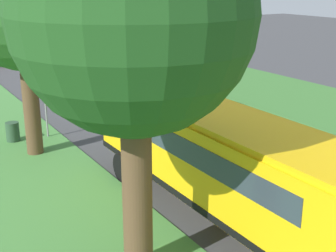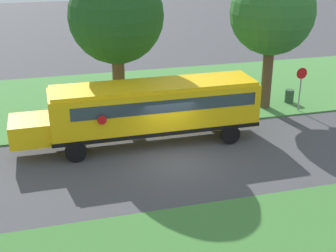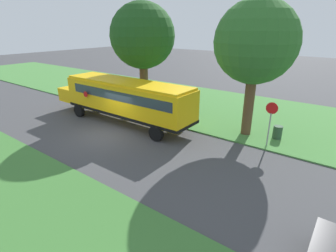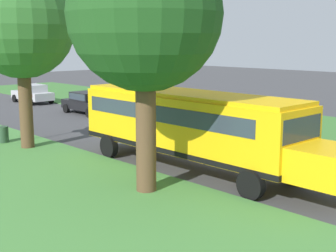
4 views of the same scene
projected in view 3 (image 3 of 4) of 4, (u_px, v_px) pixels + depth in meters
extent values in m
plane|color=#424244|center=(106.00, 135.00, 17.39)|extent=(120.00, 120.00, 0.00)
cube|color=#47843D|center=(188.00, 102.00, 24.85)|extent=(12.00, 80.00, 0.08)
cube|color=yellow|center=(127.00, 98.00, 18.83)|extent=(2.50, 10.50, 2.20)
cube|color=yellow|center=(76.00, 93.00, 22.50)|extent=(2.20, 1.90, 1.10)
cube|color=yellow|center=(126.00, 82.00, 18.41)|extent=(2.35, 10.29, 0.16)
cube|color=black|center=(128.00, 111.00, 19.18)|extent=(2.54, 10.54, 0.20)
cube|color=#2D3842|center=(130.00, 93.00, 18.50)|extent=(2.53, 9.24, 0.64)
cube|color=#2D3842|center=(82.00, 83.00, 21.57)|extent=(2.25, 0.12, 0.80)
cylinder|color=red|center=(85.00, 94.00, 19.32)|extent=(0.03, 0.44, 0.44)
cylinder|color=black|center=(79.00, 111.00, 20.75)|extent=(0.30, 1.00, 1.00)
cylinder|color=black|center=(104.00, 103.00, 22.62)|extent=(0.30, 1.00, 1.00)
cylinder|color=black|center=(156.00, 133.00, 16.35)|extent=(0.30, 1.00, 1.00)
cylinder|color=black|center=(179.00, 122.00, 18.22)|extent=(0.30, 1.00, 1.00)
cylinder|color=brown|center=(144.00, 86.00, 21.93)|extent=(0.69, 0.69, 4.13)
sphere|color=#1E4C1C|center=(143.00, 36.00, 20.50)|extent=(5.11, 5.11, 5.11)
sphere|color=#1E4C1C|center=(136.00, 38.00, 20.16)|extent=(3.83, 3.83, 3.83)
cylinder|color=brown|center=(249.00, 105.00, 16.78)|extent=(0.63, 0.63, 4.04)
sphere|color=#2D6628|center=(256.00, 42.00, 15.39)|extent=(4.95, 4.95, 4.95)
sphere|color=#2D6628|center=(243.00, 44.00, 15.75)|extent=(3.35, 3.35, 3.35)
cylinder|color=gray|center=(269.00, 130.00, 15.37)|extent=(0.08, 0.08, 2.10)
cylinder|color=red|center=(272.00, 108.00, 14.89)|extent=(0.03, 0.68, 0.68)
cylinder|color=#2D4C33|center=(277.00, 133.00, 16.57)|extent=(0.56, 0.56, 0.90)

